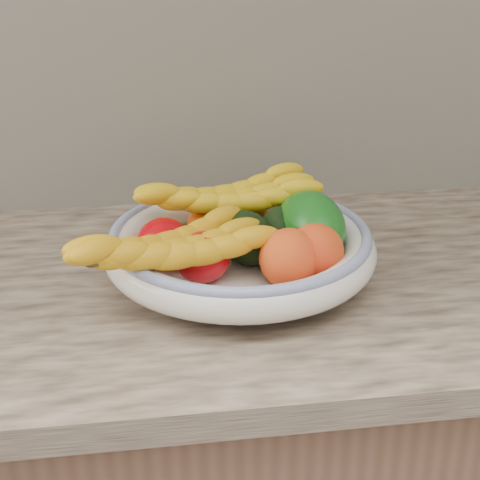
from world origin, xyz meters
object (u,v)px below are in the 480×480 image
Objects in this scene: banana_bunch_front at (170,254)px; banana_bunch_back at (227,202)px; green_mango at (311,225)px; fruit_bowl at (240,247)px.

banana_bunch_back is at bearing 34.03° from banana_bunch_front.
green_mango is at bearing -4.25° from banana_bunch_front.
fruit_bowl is 0.09m from banana_bunch_back.
fruit_bowl is 1.33× the size of banana_bunch_back.
green_mango reaches higher than banana_bunch_front.
green_mango is 0.47× the size of banana_bunch_back.
green_mango is at bearing -43.17° from banana_bunch_back.
banana_bunch_back reaches higher than banana_bunch_front.
banana_bunch_back is at bearing 133.82° from green_mango.
banana_bunch_front reaches higher than fruit_bowl.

